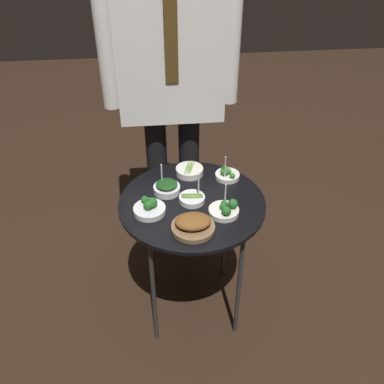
# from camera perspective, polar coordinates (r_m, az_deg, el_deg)

# --- Properties ---
(ground_plane) EXTENTS (8.00, 8.00, 0.00)m
(ground_plane) POSITION_cam_1_polar(r_m,az_deg,el_deg) (2.36, -0.00, -14.54)
(ground_plane) COLOR black
(serving_cart) EXTENTS (0.65, 0.65, 0.68)m
(serving_cart) POSITION_cam_1_polar(r_m,az_deg,el_deg) (1.91, -0.00, -2.45)
(serving_cart) COLOR black
(serving_cart) RESTS_ON ground_plane
(bowl_spinach_mid_right) EXTENTS (0.12, 0.12, 0.13)m
(bowl_spinach_mid_right) POSITION_cam_1_polar(r_m,az_deg,el_deg) (1.93, -3.39, 0.62)
(bowl_spinach_mid_right) COLOR silver
(bowl_spinach_mid_right) RESTS_ON serving_cart
(bowl_roast_mid_left) EXTENTS (0.18, 0.18, 0.07)m
(bowl_roast_mid_left) POSITION_cam_1_polar(r_m,az_deg,el_deg) (1.72, 0.15, -4.32)
(bowl_roast_mid_left) COLOR brown
(bowl_roast_mid_left) RESTS_ON serving_cart
(bowl_broccoli_back_left) EXTENTS (0.12, 0.12, 0.13)m
(bowl_broccoli_back_left) POSITION_cam_1_polar(r_m,az_deg,el_deg) (2.03, 4.69, 2.42)
(bowl_broccoli_back_left) COLOR silver
(bowl_broccoli_back_left) RESTS_ON serving_cart
(bowl_asparagus_front_right) EXTENTS (0.13, 0.13, 0.04)m
(bowl_asparagus_front_right) POSITION_cam_1_polar(r_m,az_deg,el_deg) (2.05, -0.33, 2.85)
(bowl_asparagus_front_right) COLOR silver
(bowl_asparagus_front_right) RESTS_ON serving_cart
(bowl_broccoli_far_rim) EXTENTS (0.14, 0.14, 0.07)m
(bowl_broccoli_far_rim) POSITION_cam_1_polar(r_m,az_deg,el_deg) (1.82, -5.69, -2.15)
(bowl_broccoli_far_rim) COLOR silver
(bowl_broccoli_far_rim) RESTS_ON serving_cart
(bowl_asparagus_center) EXTENTS (0.11, 0.11, 0.13)m
(bowl_asparagus_center) POSITION_cam_1_polar(r_m,az_deg,el_deg) (1.87, -0.00, -0.86)
(bowl_asparagus_center) COLOR silver
(bowl_asparagus_center) RESTS_ON serving_cart
(bowl_broccoli_front_left) EXTENTS (0.13, 0.13, 0.13)m
(bowl_broccoli_front_left) POSITION_cam_1_polar(r_m,az_deg,el_deg) (1.80, 4.45, -2.35)
(bowl_broccoli_front_left) COLOR silver
(bowl_broccoli_front_left) RESTS_ON serving_cart
(waiter_figure) EXTENTS (0.66, 0.25, 1.78)m
(waiter_figure) POSITION_cam_1_polar(r_m,az_deg,el_deg) (2.09, -2.94, 16.50)
(waiter_figure) COLOR black
(waiter_figure) RESTS_ON ground_plane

